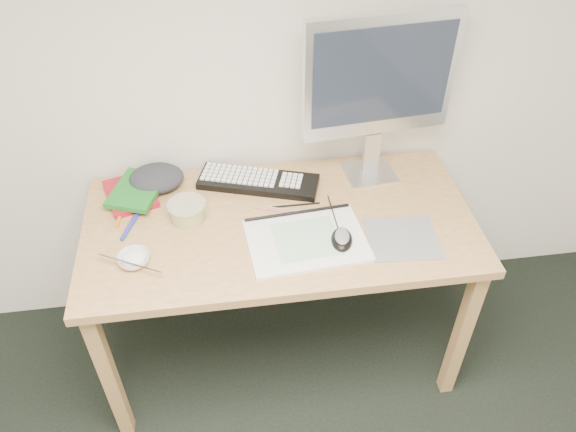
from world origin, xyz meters
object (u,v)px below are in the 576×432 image
(keyboard, at_px, (258,182))
(monitor, at_px, (380,81))
(sketchpad, at_px, (307,240))
(rice_bowl, at_px, (134,260))
(desk, at_px, (280,238))

(keyboard, distance_m, monitor, 0.59)
(sketchpad, xyz_separation_m, monitor, (0.31, 0.35, 0.40))
(keyboard, height_order, rice_bowl, rice_bowl)
(desk, height_order, sketchpad, sketchpad)
(desk, height_order, monitor, monitor)
(sketchpad, distance_m, rice_bowl, 0.58)
(sketchpad, relative_size, monitor, 0.62)
(keyboard, bearing_deg, rice_bowl, -123.23)
(desk, height_order, rice_bowl, rice_bowl)
(sketchpad, xyz_separation_m, rice_bowl, (-0.58, -0.02, 0.01))
(sketchpad, relative_size, rice_bowl, 3.75)
(monitor, bearing_deg, desk, -154.63)
(monitor, relative_size, rice_bowl, 6.03)
(monitor, bearing_deg, keyboard, 175.77)
(desk, xyz_separation_m, rice_bowl, (-0.50, -0.14, 0.10))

